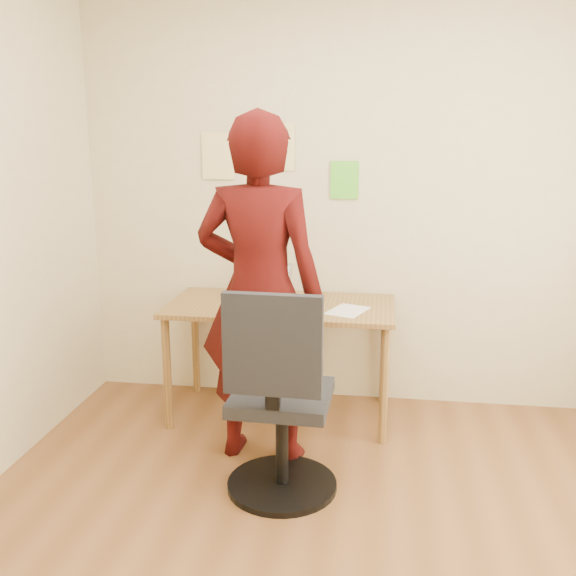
% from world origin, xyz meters
% --- Properties ---
extents(room, '(3.58, 3.58, 2.78)m').
position_xyz_m(room, '(0.00, 0.00, 1.35)').
color(room, brown).
rests_on(room, ground).
extents(desk, '(1.40, 0.70, 0.74)m').
position_xyz_m(desk, '(-0.39, 1.38, 0.65)').
color(desk, olive).
rests_on(desk, ground).
extents(laptop, '(0.43, 0.41, 0.24)m').
position_xyz_m(laptop, '(-0.53, 1.43, 0.79)').
color(laptop, '#ADADB4').
rests_on(laptop, desk).
extents(paper_sheet, '(0.28, 0.33, 0.00)m').
position_xyz_m(paper_sheet, '(0.03, 1.29, 0.74)').
color(paper_sheet, white).
rests_on(paper_sheet, desk).
extents(phone, '(0.07, 0.13, 0.01)m').
position_xyz_m(phone, '(-0.15, 1.17, 0.74)').
color(phone, black).
rests_on(phone, desk).
extents(wall_note_left, '(0.21, 0.00, 0.30)m').
position_xyz_m(wall_note_left, '(-0.86, 1.74, 1.63)').
color(wall_note_left, '#F9E395').
rests_on(wall_note_left, room).
extents(wall_note_mid, '(0.21, 0.00, 0.30)m').
position_xyz_m(wall_note_mid, '(-0.46, 1.74, 1.69)').
color(wall_note_mid, '#F9E395').
rests_on(wall_note_mid, room).
extents(wall_note_right, '(0.18, 0.00, 0.24)m').
position_xyz_m(wall_note_right, '(-0.03, 1.74, 1.48)').
color(wall_note_right, '#63DF32').
rests_on(wall_note_right, room).
extents(office_chair, '(0.56, 0.56, 1.08)m').
position_xyz_m(office_chair, '(-0.25, 0.44, 0.46)').
color(office_chair, black).
rests_on(office_chair, ground).
extents(person, '(0.73, 0.51, 1.90)m').
position_xyz_m(person, '(-0.42, 0.85, 0.95)').
color(person, '#380907').
rests_on(person, ground).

